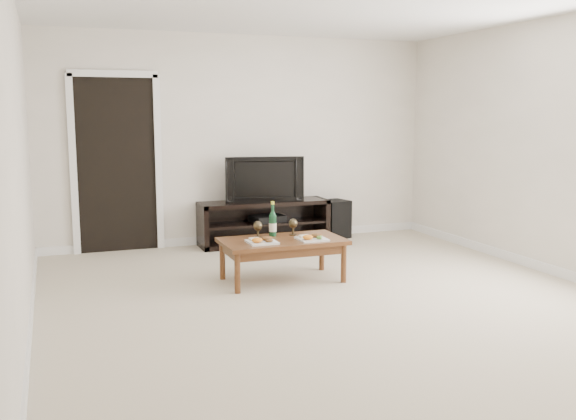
% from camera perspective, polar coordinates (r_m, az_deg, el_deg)
% --- Properties ---
extents(floor, '(5.50, 5.50, 0.00)m').
position_cam_1_polar(floor, '(5.79, 3.78, -7.92)').
color(floor, beige).
rests_on(floor, ground).
extents(back_wall, '(5.00, 0.04, 2.60)m').
position_cam_1_polar(back_wall, '(8.16, -4.14, 6.22)').
color(back_wall, white).
rests_on(back_wall, ground).
extents(doorway, '(0.90, 0.02, 2.05)m').
position_cam_1_polar(doorway, '(7.85, -14.99, 3.83)').
color(doorway, black).
rests_on(doorway, ground).
extents(media_console, '(1.63, 0.45, 0.55)m').
position_cam_1_polar(media_console, '(8.07, -2.15, -1.12)').
color(media_console, black).
rests_on(media_console, ground).
extents(television, '(0.98, 0.29, 0.56)m').
position_cam_1_polar(television, '(7.99, -2.18, 2.80)').
color(television, black).
rests_on(television, media_console).
extents(av_receiver, '(0.45, 0.37, 0.08)m').
position_cam_1_polar(av_receiver, '(8.07, -1.85, -0.76)').
color(av_receiver, black).
rests_on(av_receiver, media_console).
extents(subwoofer, '(0.40, 0.40, 0.50)m').
position_cam_1_polar(subwoofer, '(8.51, 4.13, -0.80)').
color(subwoofer, black).
rests_on(subwoofer, ground).
extents(coffee_table, '(1.20, 0.66, 0.42)m').
position_cam_1_polar(coffee_table, '(6.34, -0.50, -4.47)').
color(coffee_table, '#5D3219').
rests_on(coffee_table, ground).
extents(plate_left, '(0.27, 0.27, 0.07)m').
position_cam_1_polar(plate_left, '(6.12, -2.34, -2.63)').
color(plate_left, white).
rests_on(plate_left, coffee_table).
extents(plate_right, '(0.27, 0.27, 0.07)m').
position_cam_1_polar(plate_right, '(6.26, 2.14, -2.37)').
color(plate_right, white).
rests_on(plate_right, coffee_table).
extents(wine_bottle, '(0.07, 0.07, 0.35)m').
position_cam_1_polar(wine_bottle, '(6.43, -1.37, -0.78)').
color(wine_bottle, '#0F3A1F').
rests_on(wine_bottle, coffee_table).
extents(goblet_left, '(0.09, 0.09, 0.17)m').
position_cam_1_polar(goblet_left, '(6.35, -2.69, -1.74)').
color(goblet_left, '#39301F').
rests_on(goblet_left, coffee_table).
extents(goblet_right, '(0.09, 0.09, 0.17)m').
position_cam_1_polar(goblet_right, '(6.48, 0.46, -1.51)').
color(goblet_right, '#39301F').
rests_on(goblet_right, coffee_table).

